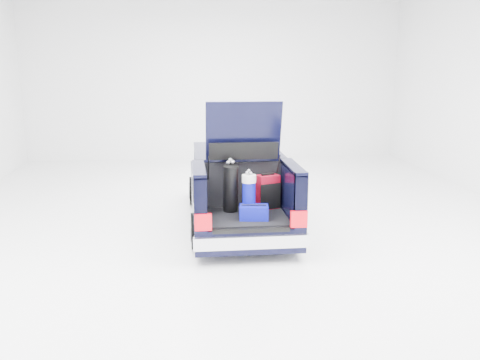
{
  "coord_description": "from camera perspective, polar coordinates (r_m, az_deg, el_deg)",
  "views": [
    {
      "loc": [
        -0.97,
        -9.52,
        3.07
      ],
      "look_at": [
        0.0,
        -0.5,
        0.98
      ],
      "focal_mm": 38.0,
      "sensor_mm": 36.0,
      "label": 1
    }
  ],
  "objects": [
    {
      "name": "car",
      "position": [
        9.97,
        -0.37,
        -0.94
      ],
      "size": [
        1.87,
        4.65,
        2.47
      ],
      "color": "black",
      "rests_on": "ground"
    },
    {
      "name": "black_golf_bag",
      "position": [
        8.56,
        -1.05,
        -0.94
      ],
      "size": [
        0.27,
        0.38,
        0.92
      ],
      "rotation": [
        0.0,
        0.0,
        0.05
      ],
      "color": "black",
      "rests_on": "car"
    },
    {
      "name": "red_suitcase",
      "position": [
        8.82,
        3.11,
        -1.33
      ],
      "size": [
        0.43,
        0.36,
        0.62
      ],
      "rotation": [
        0.0,
        0.0,
        0.35
      ],
      "color": "maroon",
      "rests_on": "car"
    },
    {
      "name": "blue_golf_bag",
      "position": [
        8.37,
        1.02,
        -1.68
      ],
      "size": [
        0.27,
        0.27,
        0.78
      ],
      "rotation": [
        0.0,
        0.0,
        0.16
      ],
      "color": "black",
      "rests_on": "car"
    },
    {
      "name": "ground",
      "position": [
        10.05,
        -0.31,
        -4.81
      ],
      "size": [
        14.0,
        14.0,
        0.0
      ],
      "primitive_type": "plane",
      "color": "white",
      "rests_on": "ground"
    },
    {
      "name": "blue_duffel",
      "position": [
        8.25,
        1.57,
        -3.64
      ],
      "size": [
        0.5,
        0.36,
        0.24
      ],
      "rotation": [
        0.0,
        0.0,
        -0.13
      ],
      "color": "#050783",
      "rests_on": "car"
    }
  ]
}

